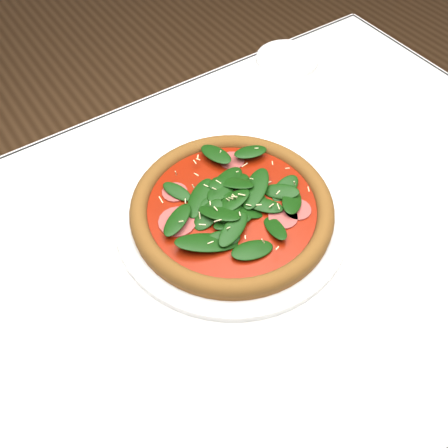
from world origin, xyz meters
TOP-DOWN VIEW (x-y plane):
  - ground at (0.00, 0.00)m, footprint 6.00×6.00m
  - dining_table at (0.00, 0.00)m, footprint 1.21×0.81m
  - plate at (-0.01, 0.05)m, footprint 0.38×0.38m
  - pizza at (-0.01, 0.05)m, footprint 0.35×0.35m
  - saucer_far at (0.35, 0.34)m, footprint 0.14×0.14m

SIDE VIEW (x-z plane):
  - ground at x=0.00m, z-range 0.00..0.00m
  - dining_table at x=0.00m, z-range 0.27..1.02m
  - saucer_far at x=0.35m, z-range 0.75..0.76m
  - plate at x=-0.01m, z-range 0.75..0.77m
  - pizza at x=-0.01m, z-range 0.76..0.80m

